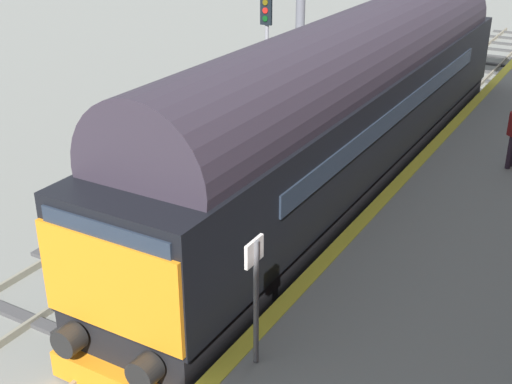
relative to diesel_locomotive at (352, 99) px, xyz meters
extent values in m
plane|color=slate|center=(0.00, -5.68, -2.48)|extent=(140.00, 140.00, 0.00)
cube|color=gray|center=(-0.72, -5.68, -2.41)|extent=(0.07, 60.00, 0.15)
cube|color=gray|center=(0.72, -5.68, -2.41)|extent=(0.07, 60.00, 0.15)
cube|color=#424242|center=(0.00, -8.76, -2.44)|extent=(2.50, 0.26, 0.09)
cube|color=#424242|center=(0.00, -7.22, -2.44)|extent=(2.50, 0.26, 0.09)
cube|color=#424242|center=(0.00, -5.68, -2.44)|extent=(2.50, 0.26, 0.09)
cube|color=#424242|center=(0.00, -4.14, -2.44)|extent=(2.50, 0.26, 0.09)
cube|color=#424242|center=(0.00, -2.60, -2.44)|extent=(2.50, 0.26, 0.09)
cube|color=#424242|center=(0.00, -1.06, -2.44)|extent=(2.50, 0.26, 0.09)
cube|color=#424242|center=(0.00, 0.47, -2.44)|extent=(2.50, 0.26, 0.09)
cube|color=#424242|center=(0.00, 2.01, -2.44)|extent=(2.50, 0.26, 0.09)
cube|color=#424242|center=(0.00, 3.55, -2.44)|extent=(2.50, 0.26, 0.09)
cube|color=#424242|center=(0.00, 5.09, -2.44)|extent=(2.50, 0.26, 0.09)
cube|color=#424242|center=(0.00, 6.63, -2.44)|extent=(2.50, 0.26, 0.09)
cube|color=#424242|center=(0.00, 8.17, -2.44)|extent=(2.50, 0.26, 0.09)
cube|color=#424242|center=(0.00, 9.70, -2.44)|extent=(2.50, 0.26, 0.09)
cube|color=#424242|center=(0.00, 11.24, -2.44)|extent=(2.50, 0.26, 0.09)
cube|color=#424242|center=(0.00, 12.78, -2.44)|extent=(2.50, 0.26, 0.09)
cube|color=#424242|center=(0.00, 14.32, -2.44)|extent=(2.50, 0.26, 0.09)
cube|color=#424242|center=(0.00, 15.86, -2.44)|extent=(2.50, 0.26, 0.09)
cube|color=#424242|center=(0.00, 17.40, -2.44)|extent=(2.50, 0.26, 0.09)
cube|color=#424242|center=(0.00, 18.94, -2.44)|extent=(2.50, 0.26, 0.09)
cube|color=#424242|center=(0.00, 20.47, -2.44)|extent=(2.50, 0.26, 0.09)
cube|color=#424242|center=(0.00, 22.01, -2.44)|extent=(2.50, 0.26, 0.09)
cube|color=gray|center=(-4.05, -5.68, -2.41)|extent=(0.07, 60.00, 0.15)
cube|color=gray|center=(-2.62, -5.68, -2.41)|extent=(0.07, 60.00, 0.15)
cube|color=#414142|center=(-3.34, -8.49, -2.44)|extent=(2.50, 0.26, 0.09)
cube|color=#414142|center=(-3.34, -6.62, -2.44)|extent=(2.50, 0.26, 0.09)
cube|color=#414142|center=(-3.34, -4.74, -2.44)|extent=(2.50, 0.26, 0.09)
cube|color=#414142|center=(-3.34, -2.87, -2.44)|extent=(2.50, 0.26, 0.09)
cube|color=#414142|center=(-3.34, -0.99, -2.44)|extent=(2.50, 0.26, 0.09)
cube|color=#414142|center=(-3.34, 0.88, -2.44)|extent=(2.50, 0.26, 0.09)
cube|color=#414142|center=(-3.34, 2.76, -2.44)|extent=(2.50, 0.26, 0.09)
cube|color=#414142|center=(-3.34, 4.63, -2.44)|extent=(2.50, 0.26, 0.09)
cube|color=#414142|center=(-3.34, 6.51, -2.44)|extent=(2.50, 0.26, 0.09)
cube|color=#414142|center=(-3.34, 8.38, -2.44)|extent=(2.50, 0.26, 0.09)
cube|color=#414142|center=(-3.34, 10.26, -2.44)|extent=(2.50, 0.26, 0.09)
cube|color=#414142|center=(-3.34, 12.13, -2.44)|extent=(2.50, 0.26, 0.09)
cube|color=#414142|center=(-3.34, 14.01, -2.44)|extent=(2.50, 0.26, 0.09)
cube|color=#414142|center=(-3.34, 15.88, -2.44)|extent=(2.50, 0.26, 0.09)
cube|color=#414142|center=(-3.34, 17.76, -2.44)|extent=(2.50, 0.26, 0.09)
cube|color=#414142|center=(-3.34, 19.63, -2.44)|extent=(2.50, 0.26, 0.09)
cube|color=#414142|center=(-3.34, 21.51, -2.44)|extent=(2.50, 0.26, 0.09)
cube|color=#414142|center=(-3.34, 23.38, -2.44)|extent=(2.50, 0.26, 0.09)
cube|color=gray|center=(3.60, -5.68, -1.98)|extent=(4.00, 44.00, 1.00)
cube|color=yellow|center=(1.75, -5.68, -1.48)|extent=(0.30, 44.00, 0.01)
cube|color=black|center=(0.00, 0.04, -1.66)|extent=(2.56, 18.33, 0.60)
cube|color=black|center=(0.00, 0.04, -0.31)|extent=(2.70, 18.33, 2.10)
cylinder|color=#302934|center=(0.00, 0.04, 0.92)|extent=(2.56, 16.87, 2.57)
cube|color=orange|center=(0.00, -9.17, -0.46)|extent=(2.65, 0.08, 1.58)
cube|color=#232D3D|center=(0.00, -9.15, 0.26)|extent=(2.38, 0.04, 0.64)
cube|color=#232D3D|center=(1.37, 0.04, -0.01)|extent=(0.04, 12.83, 0.44)
cylinder|color=black|center=(-0.75, -9.38, -1.56)|extent=(0.48, 0.35, 0.48)
cylinder|color=black|center=(0.75, -9.38, -1.56)|extent=(0.48, 0.35, 0.48)
cube|color=orange|center=(0.00, -9.23, -2.20)|extent=(2.43, 0.36, 0.47)
cylinder|color=black|center=(0.00, -7.48, -1.96)|extent=(1.64, 1.04, 1.04)
cylinder|color=black|center=(0.00, -6.38, -1.96)|extent=(1.64, 1.04, 1.04)
cylinder|color=black|center=(0.00, -5.28, -1.96)|extent=(1.64, 1.04, 1.04)
cylinder|color=black|center=(0.00, 5.35, -1.96)|extent=(1.64, 1.04, 1.04)
cylinder|color=black|center=(0.00, 6.45, -1.96)|extent=(1.64, 1.04, 1.04)
cylinder|color=black|center=(0.00, 7.55, -1.96)|extent=(1.64, 1.04, 1.04)
cylinder|color=gray|center=(-5.72, 5.86, -0.42)|extent=(0.14, 0.14, 4.12)
cube|color=black|center=(-5.72, 5.80, 1.00)|extent=(0.44, 0.10, 1.27)
cylinder|color=#53470A|center=(-5.72, 5.74, 1.16)|extent=(0.20, 0.06, 0.20)
cylinder|color=red|center=(-5.72, 5.74, 0.88)|extent=(0.20, 0.06, 0.20)
cylinder|color=#0A3E13|center=(-5.72, 5.74, 0.60)|extent=(0.20, 0.06, 0.20)
cylinder|color=slate|center=(2.10, -8.47, -0.46)|extent=(0.08, 0.08, 2.03)
cube|color=white|center=(2.07, -8.47, 0.38)|extent=(0.05, 0.44, 0.36)
cube|color=black|center=(2.05, -8.47, 0.38)|extent=(0.01, 0.20, 0.24)
cylinder|color=#322433|center=(3.79, 1.09, -1.05)|extent=(0.13, 0.13, 0.84)
cylinder|color=#322433|center=(3.80, 1.29, -1.05)|extent=(0.13, 0.13, 0.84)
cylinder|color=slate|center=(-5.74, 8.57, 0.73)|extent=(0.36, 0.36, 6.42)
camera|label=1|loc=(6.10, -15.39, 4.94)|focal=47.30mm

